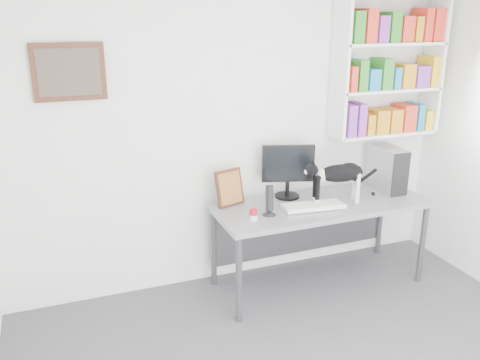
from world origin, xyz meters
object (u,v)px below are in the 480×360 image
(pc_tower, at_px, (387,168))
(monitor, at_px, (288,171))
(bookshelf, at_px, (388,67))
(cat, at_px, (338,183))
(desk, at_px, (319,244))
(speaker, at_px, (269,200))
(keyboard, at_px, (313,206))
(soup_can, at_px, (253,215))
(leaning_print, at_px, (229,187))

(pc_tower, bearing_deg, monitor, 173.95)
(monitor, bearing_deg, bookshelf, 20.70)
(monitor, distance_m, cat, 0.44)
(desk, height_order, speaker, speaker)
(keyboard, height_order, cat, cat)
(speaker, relative_size, cat, 0.44)
(bookshelf, xyz_separation_m, cat, (-0.66, -0.34, -0.90))
(cat, bearing_deg, keyboard, -162.97)
(desk, distance_m, cat, 0.58)
(keyboard, bearing_deg, bookshelf, 29.03)
(keyboard, xyz_separation_m, soup_can, (-0.56, -0.07, 0.03))
(monitor, xyz_separation_m, keyboard, (0.09, -0.32, -0.22))
(monitor, bearing_deg, pc_tower, 8.88)
(keyboard, relative_size, soup_can, 5.43)
(bookshelf, bearing_deg, monitor, -176.46)
(desk, relative_size, cat, 3.18)
(keyboard, bearing_deg, speaker, -172.49)
(pc_tower, height_order, soup_can, pc_tower)
(soup_can, xyz_separation_m, cat, (0.81, 0.10, 0.13))
(monitor, bearing_deg, leaning_print, -163.19)
(leaning_print, distance_m, soup_can, 0.41)
(pc_tower, relative_size, speaker, 1.56)
(keyboard, distance_m, soup_can, 0.57)
(leaning_print, bearing_deg, bookshelf, -15.08)
(desk, relative_size, leaning_print, 5.80)
(bookshelf, relative_size, speaker, 4.83)
(monitor, distance_m, leaning_print, 0.54)
(bookshelf, xyz_separation_m, speaker, (-1.31, -0.38, -0.95))
(pc_tower, xyz_separation_m, cat, (-0.60, -0.14, -0.02))
(keyboard, xyz_separation_m, leaning_print, (-0.62, 0.32, 0.14))
(leaning_print, xyz_separation_m, cat, (0.87, -0.28, 0.02))
(keyboard, distance_m, leaning_print, 0.71)
(bookshelf, height_order, monitor, bookshelf)
(monitor, height_order, keyboard, monitor)
(speaker, relative_size, leaning_print, 0.81)
(keyboard, distance_m, cat, 0.30)
(desk, bearing_deg, soup_can, -167.75)
(monitor, xyz_separation_m, speaker, (-0.31, -0.32, -0.11))
(bookshelf, distance_m, monitor, 1.30)
(monitor, relative_size, leaning_print, 1.52)
(desk, bearing_deg, speaker, -170.25)
(soup_can, bearing_deg, desk, 12.68)
(speaker, bearing_deg, soup_can, -147.74)
(monitor, distance_m, soup_can, 0.64)
(desk, xyz_separation_m, leaning_print, (-0.75, 0.23, 0.54))
(bookshelf, xyz_separation_m, keyboard, (-0.91, -0.38, -1.06))
(speaker, bearing_deg, monitor, 57.55)
(bookshelf, relative_size, monitor, 2.57)
(keyboard, relative_size, pc_tower, 1.27)
(bookshelf, bearing_deg, speaker, -163.63)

